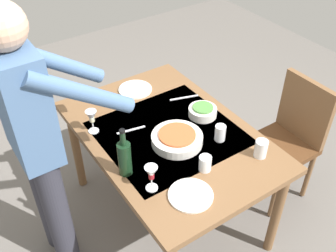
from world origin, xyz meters
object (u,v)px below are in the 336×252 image
serving_bowl_pasta (177,138)px  dinner_plate_near (191,195)px  chair_near (290,134)px  water_cup_near_right (220,133)px  water_cup_far_left (261,149)px  side_bowl_salad (203,111)px  person_server (37,138)px  wine_glass_left (92,118)px  dinner_plate_far (135,89)px  water_cup_near_left (205,163)px  wine_bottle (125,158)px  wine_glass_right (151,174)px  dining_table (168,143)px

serving_bowl_pasta → dinner_plate_near: bearing=154.7°
chair_near → water_cup_near_right: bearing=86.6°
water_cup_far_left → side_bowl_salad: water_cup_far_left is taller
person_server → wine_glass_left: (0.13, -0.35, -0.11)m
dinner_plate_far → chair_near: bearing=-134.7°
chair_near → serving_bowl_pasta: bearing=79.8°
water_cup_near_left → side_bowl_salad: 0.48m
wine_bottle → serving_bowl_pasta: size_ratio=0.99×
wine_glass_right → water_cup_near_right: bearing=-79.1°
chair_near → water_cup_near_left: 0.90m
person_server → water_cup_near_right: person_server is taller
wine_glass_left → serving_bowl_pasta: (-0.37, -0.36, -0.07)m
wine_glass_right → water_cup_far_left: (-0.13, -0.63, -0.05)m
water_cup_far_left → wine_bottle: bearing=66.3°
chair_near → dinner_plate_near: bearing=102.1°
wine_bottle → dinner_plate_near: size_ratio=1.29×
chair_near → wine_bottle: size_ratio=3.07×
wine_bottle → side_bowl_salad: size_ratio=1.64×
person_server → water_cup_near_right: bearing=-110.5°
water_cup_near_right → serving_bowl_pasta: size_ratio=0.33×
wine_glass_left → water_cup_near_left: (-0.63, -0.36, -0.06)m
wine_glass_left → wine_glass_right: bearing=-175.3°
dining_table → water_cup_near_right: water_cup_near_right is taller
person_server → dinner_plate_near: size_ratio=7.34×
water_cup_far_left → serving_bowl_pasta: size_ratio=0.35×
water_cup_near_left → side_bowl_salad: bearing=-36.3°
person_server → dinner_plate_near: (-0.61, -0.54, -0.20)m
water_cup_near_left → dinner_plate_near: 0.21m
wine_glass_right → water_cup_near_right: size_ratio=1.52×
person_server → wine_bottle: 0.46m
dining_table → side_bowl_salad: 0.30m
water_cup_near_left → side_bowl_salad: water_cup_near_left is taller
dining_table → dinner_plate_near: size_ratio=5.91×
person_server → wine_glass_left: size_ratio=11.19×
wine_bottle → dinner_plate_near: wine_bottle is taller
water_cup_near_right → water_cup_far_left: bearing=-157.4°
wine_glass_left → serving_bowl_pasta: wine_glass_left is taller
water_cup_near_right → water_cup_far_left: 0.25m
wine_bottle → dinner_plate_far: bearing=-33.7°
dinner_plate_far → dining_table: bearing=172.5°
chair_near → wine_bottle: 1.27m
water_cup_far_left → dinner_plate_far: 1.00m
dinner_plate_far → water_cup_far_left: bearing=-165.6°
person_server → wine_bottle: person_server is taller
chair_near → water_cup_near_right: 0.68m
wine_glass_left → side_bowl_salad: size_ratio=0.84×
water_cup_near_right → person_server: bearing=69.5°
wine_glass_right → dinner_plate_near: 0.23m
water_cup_near_right → serving_bowl_pasta: water_cup_near_right is taller
water_cup_near_right → serving_bowl_pasta: 0.25m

